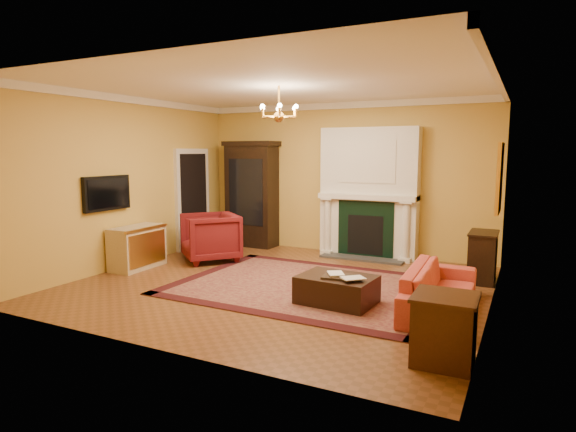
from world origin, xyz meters
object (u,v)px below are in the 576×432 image
Objects in this scene: pedestal_table at (216,233)px; commode at (137,247)px; end_table at (444,331)px; wingback_armchair at (210,235)px; console_table at (483,258)px; coral_sofa at (440,282)px; china_cabinet at (252,196)px; leather_ottoman at (337,289)px.

commode is at bearing -108.88° from pedestal_table.
wingback_armchair is at bearing 150.71° from end_table.
end_table is 0.85× the size of console_table.
coral_sofa reaches higher than commode.
china_cabinet is 4.40m from leather_ottoman.
end_table is at bearing -17.87° from commode.
end_table is at bearing -40.40° from china_cabinet.
console_table is 0.77× the size of leather_ottoman.
coral_sofa is 1.99× the size of leather_ottoman.
coral_sofa is 1.60m from end_table.
pedestal_table is 0.74× the size of commode.
commode is (-0.75, -2.67, -0.71)m from china_cabinet.
china_cabinet is at bearing 72.43° from commode.
china_cabinet reaches higher than leather_ottoman.
china_cabinet is 4.89m from console_table.
wingback_armchair is 5.32m from end_table.
coral_sofa is at bearing -29.57° from china_cabinet.
commode is 0.51× the size of coral_sofa.
wingback_armchair is at bearing -86.09° from china_cabinet.
wingback_armchair is 0.99× the size of commode.
pedestal_table is at bearing -99.05° from china_cabinet.
leather_ottoman is (-1.59, 1.25, -0.12)m from end_table.
commode reaches higher than end_table.
china_cabinet is at bearing 56.53° from coral_sofa.
coral_sofa is at bearing 27.39° from wingback_armchair.
commode is (-0.55, -1.61, -0.06)m from pedestal_table.
end_table is 0.65× the size of leather_ottoman.
pedestal_table is 3.84m from leather_ottoman.
pedestal_table is 0.38× the size of coral_sofa.
commode is at bearing -87.35° from wingback_armchair.
coral_sofa is 3.04× the size of end_table.
leather_ottoman is (3.05, -1.35, -0.29)m from wingback_armchair.
leather_ottoman is at bearing 16.93° from wingback_armchair.
commode is at bearing -162.52° from console_table.
wingback_armchair is at bearing -64.97° from pedestal_table.
leather_ottoman is (3.11, -2.98, -0.88)m from china_cabinet.
pedestal_table reaches higher than leather_ottoman.
console_table is (4.69, 0.74, -0.11)m from wingback_armchair.
china_cabinet is 2.18× the size of wingback_armchair.
coral_sofa reaches higher than leather_ottoman.
leather_ottoman is at bearing -128.67° from console_table.
wingback_armchair is 0.50× the size of coral_sofa.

